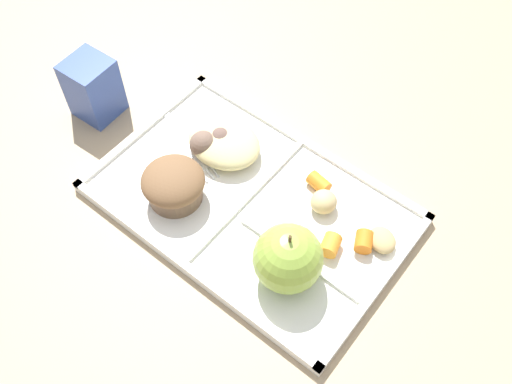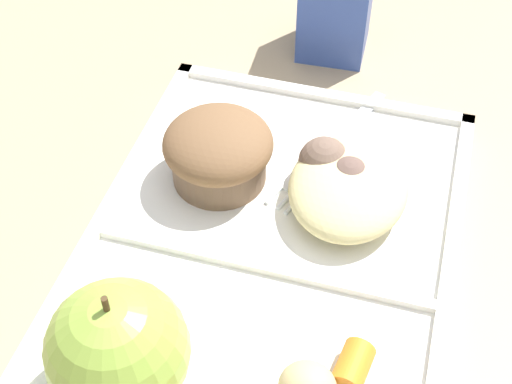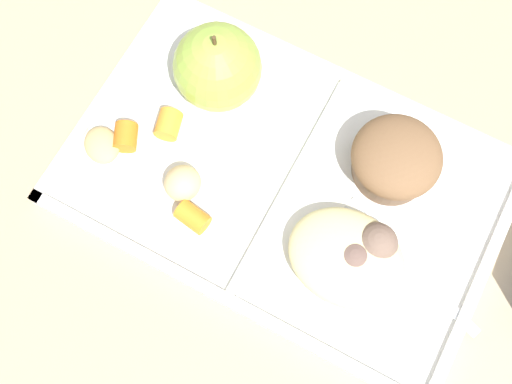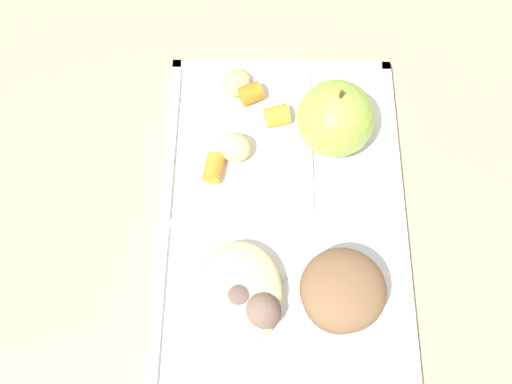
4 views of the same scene
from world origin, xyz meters
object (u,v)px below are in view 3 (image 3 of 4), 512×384
green_apple (218,67)px  bran_muffin (395,160)px  plastic_fork (401,259)px  lunch_tray (284,181)px

green_apple → bran_muffin: bearing=0.0°
green_apple → plastic_fork: (0.22, -0.07, -0.04)m
lunch_tray → green_apple: bearing=151.2°
lunch_tray → bran_muffin: size_ratio=4.89×
plastic_fork → green_apple: bearing=162.1°
green_apple → bran_muffin: size_ratio=1.13×
lunch_tray → green_apple: (-0.10, 0.05, 0.04)m
lunch_tray → green_apple: 0.12m
green_apple → plastic_fork: size_ratio=0.59×
green_apple → bran_muffin: (0.18, 0.00, -0.01)m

